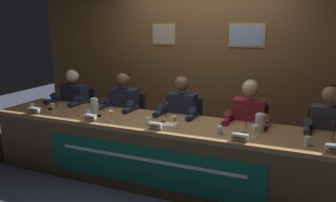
{
  "coord_description": "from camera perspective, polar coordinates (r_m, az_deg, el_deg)",
  "views": [
    {
      "loc": [
        1.37,
        -3.3,
        1.85
      ],
      "look_at": [
        0.0,
        0.0,
        1.0
      ],
      "focal_mm": 34.49,
      "sensor_mm": 36.0,
      "label": 1
    }
  ],
  "objects": [
    {
      "name": "panelist_right",
      "position": [
        3.9,
        13.85,
        -3.97
      ],
      "size": [
        0.51,
        0.48,
        1.23
      ],
      "color": "black",
      "rests_on": "ground_plane"
    },
    {
      "name": "water_cup_right",
      "position": [
        3.37,
        9.16,
        -5.19
      ],
      "size": [
        0.06,
        0.06,
        0.08
      ],
      "color": "silver",
      "rests_on": "conference_table"
    },
    {
      "name": "ground_plane",
      "position": [
        4.03,
        0.0,
        -14.04
      ],
      "size": [
        12.0,
        12.0,
        0.0
      ],
      "primitive_type": "plane",
      "color": "#383D4C"
    },
    {
      "name": "water_pitcher_right_side",
      "position": [
        3.53,
        15.94,
        -3.69
      ],
      "size": [
        0.15,
        0.1,
        0.21
      ],
      "color": "silver",
      "rests_on": "conference_table"
    },
    {
      "name": "wall_back_panelled",
      "position": [
        4.95,
        6.36,
        6.86
      ],
      "size": [
        5.73,
        0.14,
        2.6
      ],
      "color": "brown",
      "rests_on": "ground_plane"
    },
    {
      "name": "nameplate_left",
      "position": [
        3.88,
        -13.6,
        -2.86
      ],
      "size": [
        0.15,
        0.06,
        0.08
      ],
      "color": "white",
      "rests_on": "conference_table"
    },
    {
      "name": "document_stack_center",
      "position": [
        3.63,
        -0.24,
        -4.15
      ],
      "size": [
        0.22,
        0.17,
        0.01
      ],
      "color": "white",
      "rests_on": "conference_table"
    },
    {
      "name": "microphone_far_right",
      "position": [
        3.4,
        27.18,
        -5.7
      ],
      "size": [
        0.06,
        0.17,
        0.22
      ],
      "color": "black",
      "rests_on": "conference_table"
    },
    {
      "name": "chair_left",
      "position": [
        4.7,
        -6.83,
        -4.24
      ],
      "size": [
        0.44,
        0.44,
        0.91
      ],
      "color": "black",
      "rests_on": "ground_plane"
    },
    {
      "name": "water_cup_far_right",
      "position": [
        3.3,
        23.42,
        -6.53
      ],
      "size": [
        0.06,
        0.06,
        0.08
      ],
      "color": "silver",
      "rests_on": "conference_table"
    },
    {
      "name": "panelist_center",
      "position": [
        4.1,
        2.08,
        -2.73
      ],
      "size": [
        0.51,
        0.48,
        1.23
      ],
      "color": "black",
      "rests_on": "ground_plane"
    },
    {
      "name": "chair_far_right",
      "position": [
        4.15,
        25.79,
        -7.91
      ],
      "size": [
        0.44,
        0.44,
        0.91
      ],
      "color": "black",
      "rests_on": "ground_plane"
    },
    {
      "name": "microphone_left",
      "position": [
        4.06,
        -11.85,
        -1.55
      ],
      "size": [
        0.06,
        0.17,
        0.22
      ],
      "color": "black",
      "rests_on": "conference_table"
    },
    {
      "name": "water_pitcher_left_side",
      "position": [
        4.21,
        -12.88,
        -0.81
      ],
      "size": [
        0.15,
        0.1,
        0.21
      ],
      "color": "silver",
      "rests_on": "conference_table"
    },
    {
      "name": "nameplate_far_left",
      "position": [
        4.43,
        -22.56,
        -1.51
      ],
      "size": [
        0.16,
        0.06,
        0.08
      ],
      "color": "white",
      "rests_on": "conference_table"
    },
    {
      "name": "panelist_left",
      "position": [
        4.45,
        -8.18,
        -1.55
      ],
      "size": [
        0.51,
        0.48,
        1.23
      ],
      "color": "black",
      "rests_on": "ground_plane"
    },
    {
      "name": "juice_glass_far_left",
      "position": [
        4.36,
        -19.7,
        -0.87
      ],
      "size": [
        0.06,
        0.06,
        0.12
      ],
      "color": "white",
      "rests_on": "conference_table"
    },
    {
      "name": "chair_far_left",
      "position": [
        5.15,
        -15.09,
        -3.03
      ],
      "size": [
        0.44,
        0.44,
        0.91
      ],
      "color": "black",
      "rests_on": "ground_plane"
    },
    {
      "name": "panelist_far_right",
      "position": [
        3.88,
        26.34,
        -5.1
      ],
      "size": [
        0.51,
        0.48,
        1.23
      ],
      "color": "black",
      "rests_on": "ground_plane"
    },
    {
      "name": "nameplate_center",
      "position": [
        3.47,
        -2.28,
        -4.44
      ],
      "size": [
        0.15,
        0.06,
        0.08
      ],
      "color": "white",
      "rests_on": "conference_table"
    },
    {
      "name": "juice_glass_left",
      "position": [
        3.82,
        -9.96,
        -2.23
      ],
      "size": [
        0.06,
        0.06,
        0.12
      ],
      "color": "white",
      "rests_on": "conference_table"
    },
    {
      "name": "water_cup_left",
      "position": [
        4.05,
        -13.82,
        -2.23
      ],
      "size": [
        0.06,
        0.06,
        0.08
      ],
      "color": "silver",
      "rests_on": "conference_table"
    },
    {
      "name": "microphone_far_left",
      "position": [
        4.57,
        -19.73,
        -0.41
      ],
      "size": [
        0.06,
        0.17,
        0.22
      ],
      "color": "black",
      "rests_on": "conference_table"
    },
    {
      "name": "chair_center",
      "position": [
        4.36,
        2.97,
        -5.56
      ],
      "size": [
        0.44,
        0.44,
        0.91
      ],
      "color": "black",
      "rests_on": "ground_plane"
    },
    {
      "name": "water_cup_center",
      "position": [
        3.63,
        -3.53,
        -3.65
      ],
      "size": [
        0.06,
        0.06,
        0.08
      ],
      "color": "silver",
      "rests_on": "conference_table"
    },
    {
      "name": "water_cup_far_left",
      "position": [
        4.64,
        -22.95,
        -0.96
      ],
      "size": [
        0.06,
        0.06,
        0.08
      ],
      "color": "silver",
      "rests_on": "conference_table"
    },
    {
      "name": "microphone_center",
      "position": [
        3.72,
        -0.71,
        -2.66
      ],
      "size": [
        0.06,
        0.17,
        0.22
      ],
      "color": "black",
      "rests_on": "conference_table"
    },
    {
      "name": "conference_table",
      "position": [
        3.71,
        -0.76,
        -7.55
      ],
      "size": [
        4.53,
        0.81,
        0.75
      ],
      "color": "olive",
      "rests_on": "ground_plane"
    },
    {
      "name": "chair_right",
      "position": [
        4.17,
        14.07,
        -6.84
      ],
      "size": [
        0.44,
        0.44,
        0.91
      ],
      "color": "black",
      "rests_on": "ground_plane"
    },
    {
      "name": "microphone_right",
      "position": [
        3.43,
        13.49,
        -4.4
      ],
      "size": [
        0.06,
        0.17,
        0.22
      ],
      "color": "black",
      "rests_on": "conference_table"
    },
    {
      "name": "juice_glass_right",
      "position": [
        3.34,
        15.07,
        -4.79
      ],
      "size": [
        0.06,
        0.06,
        0.12
      ],
      "color": "white",
      "rests_on": "conference_table"
    },
    {
      "name": "panelist_far_left",
      "position": [
        4.93,
        -16.68,
        -0.53
      ],
      "size": [
        0.51,
        0.48,
        1.23
      ],
      "color": "black",
      "rests_on": "ground_plane"
    },
    {
      "name": "nameplate_right",
      "position": [
        3.2,
        12.53,
        -6.28
      ],
      "size": [
        0.16,
        0.06,
        0.08
      ],
      "color": "white",
      "rests_on": "conference_table"
    },
    {
      "name": "juice_glass_center",
      "position": [
        3.53,
        1.08,
        -3.32
      ],
      "size": [
        0.06,
        0.06,
        0.12
      ],
      "color": "white",
      "rests_on": "conference_table"
    }
  ]
}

